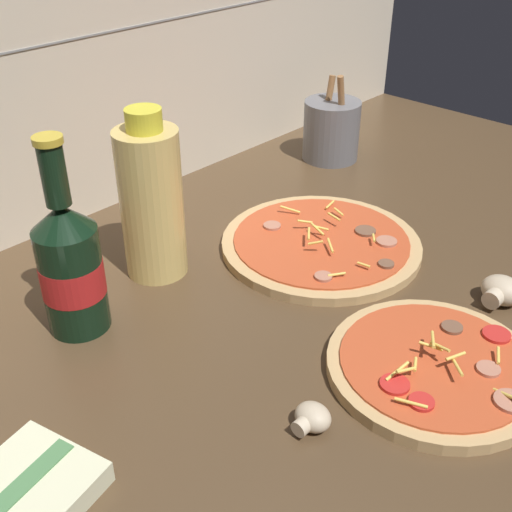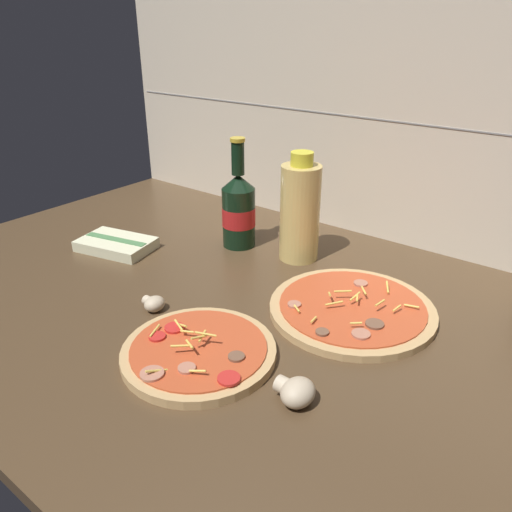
# 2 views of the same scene
# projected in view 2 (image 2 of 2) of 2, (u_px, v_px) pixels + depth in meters

# --- Properties ---
(counter_slab) EXTENTS (1.60, 0.90, 0.03)m
(counter_slab) POSITION_uv_depth(u_px,v_px,m) (263.00, 323.00, 0.88)
(counter_slab) COLOR #4C3823
(counter_slab) RESTS_ON ground
(tile_backsplash) EXTENTS (1.60, 0.01, 0.60)m
(tile_backsplash) POSITION_uv_depth(u_px,v_px,m) (390.00, 120.00, 1.08)
(tile_backsplash) COLOR beige
(tile_backsplash) RESTS_ON ground
(pizza_near) EXTENTS (0.24, 0.24, 0.04)m
(pizza_near) POSITION_uv_depth(u_px,v_px,m) (199.00, 351.00, 0.77)
(pizza_near) COLOR tan
(pizza_near) RESTS_ON counter_slab
(pizza_far) EXTENTS (0.29, 0.29, 0.04)m
(pizza_far) POSITION_uv_depth(u_px,v_px,m) (352.00, 309.00, 0.89)
(pizza_far) COLOR tan
(pizza_far) RESTS_ON counter_slab
(beer_bottle) EXTENTS (0.08, 0.08, 0.25)m
(beer_bottle) POSITION_uv_depth(u_px,v_px,m) (239.00, 209.00, 1.12)
(beer_bottle) COLOR black
(beer_bottle) RESTS_ON counter_slab
(oil_bottle) EXTENTS (0.08, 0.08, 0.23)m
(oil_bottle) POSITION_uv_depth(u_px,v_px,m) (300.00, 211.00, 1.05)
(oil_bottle) COLOR #D6B766
(oil_bottle) RESTS_ON counter_slab
(mushroom_left) EXTENTS (0.04, 0.04, 0.03)m
(mushroom_left) POSITION_uv_depth(u_px,v_px,m) (154.00, 303.00, 0.89)
(mushroom_left) COLOR beige
(mushroom_left) RESTS_ON counter_slab
(mushroom_right) EXTENTS (0.06, 0.05, 0.04)m
(mushroom_right) POSITION_uv_depth(u_px,v_px,m) (296.00, 392.00, 0.67)
(mushroom_right) COLOR beige
(mushroom_right) RESTS_ON counter_slab
(dish_towel) EXTENTS (0.18, 0.14, 0.03)m
(dish_towel) POSITION_uv_depth(u_px,v_px,m) (116.00, 244.00, 1.13)
(dish_towel) COLOR beige
(dish_towel) RESTS_ON counter_slab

